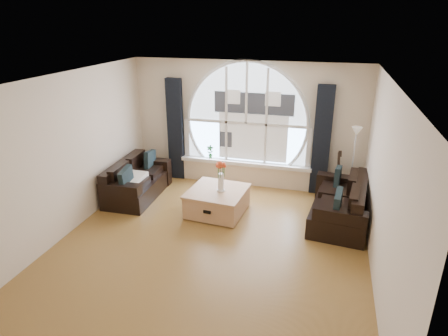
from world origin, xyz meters
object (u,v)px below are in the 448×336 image
(guitar, at_px, (337,174))
(potted_plant, at_px, (210,152))
(sofa_right, at_px, (339,201))
(sofa_left, at_px, (137,178))
(floor_lamp, at_px, (352,167))
(vase_flowers, at_px, (221,172))
(coffee_chest, at_px, (217,200))

(guitar, distance_m, potted_plant, 2.78)
(sofa_right, bearing_deg, sofa_left, -173.82)
(sofa_right, bearing_deg, floor_lamp, 81.53)
(vase_flowers, distance_m, guitar, 2.50)
(sofa_right, relative_size, guitar, 1.64)
(floor_lamp, bearing_deg, potted_plant, 172.03)
(sofa_left, xyz_separation_m, potted_plant, (1.22, 1.18, 0.30))
(floor_lamp, height_order, guitar, floor_lamp)
(sofa_left, distance_m, potted_plant, 1.72)
(sofa_left, bearing_deg, sofa_right, -1.86)
(guitar, bearing_deg, sofa_right, -103.21)
(vase_flowers, bearing_deg, floor_lamp, 24.05)
(sofa_right, xyz_separation_m, potted_plant, (-2.82, 1.19, 0.30))
(floor_lamp, relative_size, guitar, 1.51)
(guitar, relative_size, potted_plant, 3.54)
(coffee_chest, xyz_separation_m, potted_plant, (-0.59, 1.46, 0.44))
(guitar, xyz_separation_m, potted_plant, (-2.77, 0.17, 0.17))
(sofa_right, relative_size, floor_lamp, 1.09)
(sofa_right, xyz_separation_m, vase_flowers, (-2.15, -0.28, 0.46))
(sofa_left, relative_size, sofa_right, 0.95)
(sofa_right, distance_m, guitar, 1.04)
(coffee_chest, bearing_deg, sofa_right, 11.73)
(floor_lamp, height_order, potted_plant, floor_lamp)
(coffee_chest, height_order, floor_lamp, floor_lamp)
(floor_lamp, bearing_deg, coffee_chest, -156.88)
(sofa_left, height_order, guitar, guitar)
(sofa_left, distance_m, guitar, 4.12)
(vase_flowers, height_order, guitar, vase_flowers)
(vase_flowers, height_order, potted_plant, vase_flowers)
(sofa_right, relative_size, potted_plant, 5.82)
(vase_flowers, bearing_deg, guitar, 31.80)
(sofa_left, height_order, vase_flowers, vase_flowers)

